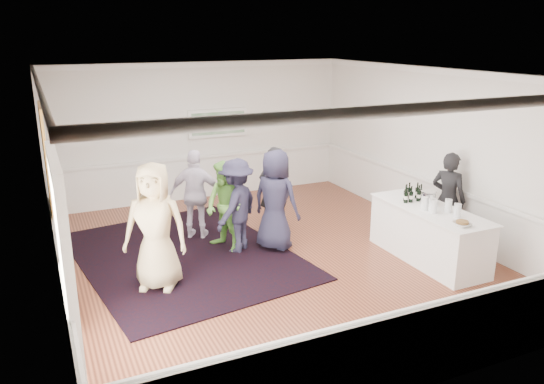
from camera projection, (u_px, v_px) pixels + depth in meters
name	position (u px, v px, depth m)	size (l,w,h in m)	color
floor	(272.00, 257.00, 9.40)	(8.00, 8.00, 0.00)	brown
ceiling	(272.00, 73.00, 8.48)	(7.00, 8.00, 0.02)	white
wall_left	(48.00, 195.00, 7.55)	(0.02, 8.00, 3.20)	white
wall_right	(435.00, 151.00, 10.32)	(0.02, 8.00, 3.20)	white
wall_back	(201.00, 131.00, 12.43)	(7.00, 0.02, 3.20)	white
wall_front	(432.00, 257.00, 5.45)	(7.00, 0.02, 3.20)	white
wainscoting	(272.00, 231.00, 9.25)	(7.00, 8.00, 1.00)	white
mirror	(47.00, 161.00, 8.65)	(0.05, 1.25, 1.85)	#ECA645
doorway	(63.00, 254.00, 5.97)	(0.10, 1.78, 2.56)	white
landscape_painting	(218.00, 123.00, 12.48)	(1.44, 0.06, 0.66)	white
area_rug	(184.00, 255.00, 9.45)	(3.40, 4.46, 0.02)	black
serving_table	(428.00, 234.00, 9.18)	(0.88, 2.32, 0.94)	white
bartender	(448.00, 199.00, 9.72)	(0.64, 0.42, 1.77)	black
guest_tan	(155.00, 227.00, 8.01)	(0.98, 0.64, 2.00)	#CFB381
guest_green	(225.00, 207.00, 9.50)	(0.80, 0.62, 1.65)	#71BD4B
guest_lilac	(196.00, 195.00, 10.06)	(1.02, 0.42, 1.74)	silver
guest_dark_a	(237.00, 206.00, 9.44)	(1.11, 0.64, 1.71)	#222036
guest_dark_b	(273.00, 189.00, 10.46)	(0.62, 0.41, 1.71)	black
guest_navy	(276.00, 200.00, 9.54)	(0.90, 0.59, 1.85)	#222036
wine_bottles	(412.00, 192.00, 9.43)	(0.43, 0.28, 0.31)	black
juice_pitchers	(439.00, 206.00, 8.79)	(0.40, 0.63, 0.24)	#72A239
ice_bucket	(428.00, 198.00, 9.20)	(0.26, 0.26, 0.24)	silver
nut_bowl	(462.00, 223.00, 8.22)	(0.28, 0.28, 0.07)	white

